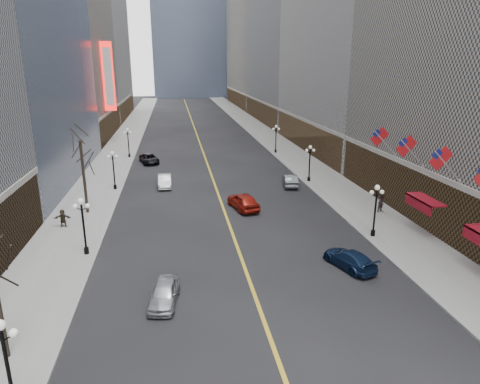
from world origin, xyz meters
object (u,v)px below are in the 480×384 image
object	(u,v)px
streetlamp_west_0	(6,358)
car_sb_mid	(243,201)
streetlamp_east_3	(276,136)
streetlamp_west_3	(128,140)
car_sb_far	(290,180)
car_nb_far	(149,159)
streetlamp_east_1	(376,205)
car_nb_near	(164,293)
streetlamp_west_1	(83,220)
streetlamp_east_2	(310,159)
car_nb_mid	(165,181)
car_sb_near	(350,259)
streetlamp_west_2	(113,166)

from	to	relation	value
streetlamp_west_0	car_sb_mid	size ratio (longest dim) A/B	0.91
streetlamp_west_0	streetlamp_east_3	bearing A→B (deg)	65.59
streetlamp_west_3	car_sb_far	distance (m)	28.52
car_sb_mid	car_nb_far	bearing A→B (deg)	-78.66
streetlamp_east_1	streetlamp_west_0	world-z (taller)	same
car_nb_near	car_nb_far	bearing A→B (deg)	102.22
car_nb_far	streetlamp_west_3	bearing A→B (deg)	112.95
streetlamp_east_3	streetlamp_west_1	world-z (taller)	same
streetlamp_east_2	car_nb_near	bearing A→B (deg)	-124.05
streetlamp_east_2	car_sb_mid	xyz separation A→B (m)	(-9.80, -8.92, -2.05)
streetlamp_west_0	streetlamp_west_1	size ratio (longest dim) A/B	1.00
streetlamp_west_3	car_nb_far	size ratio (longest dim) A/B	0.92
streetlamp_west_0	streetlamp_west_3	size ratio (longest dim) A/B	1.00
streetlamp_east_3	car_nb_far	distance (m)	20.86
car_sb_far	streetlamp_west_1	bearing A→B (deg)	48.49
car_nb_mid	car_nb_far	distance (m)	13.37
car_sb_near	streetlamp_east_2	bearing A→B (deg)	-119.39
streetlamp_west_3	streetlamp_west_2	bearing A→B (deg)	-90.00
streetlamp_west_1	car_nb_far	xyz separation A→B (m)	(3.30, 31.75, -2.22)
streetlamp_east_1	car_nb_near	xyz separation A→B (m)	(-17.52, -7.92, -2.21)
streetlamp_west_3	car_sb_mid	world-z (taller)	streetlamp_west_3
streetlamp_east_2	streetlamp_west_2	world-z (taller)	same
streetlamp_west_1	car_nb_far	bearing A→B (deg)	84.06
streetlamp_east_1	streetlamp_west_0	size ratio (longest dim) A/B	1.00
streetlamp_west_2	car_sb_mid	bearing A→B (deg)	-32.88
streetlamp_west_0	streetlamp_west_2	xyz separation A→B (m)	(0.00, 34.00, 0.00)
streetlamp_west_1	car_sb_far	bearing A→B (deg)	38.60
streetlamp_east_1	car_nb_near	distance (m)	19.35
streetlamp_west_2	car_nb_far	world-z (taller)	streetlamp_west_2
streetlamp_east_2	streetlamp_west_1	bearing A→B (deg)	-142.67
streetlamp_west_1	car_sb_near	size ratio (longest dim) A/B	0.99
streetlamp_west_2	streetlamp_west_3	xyz separation A→B (m)	(0.00, 18.00, 0.00)
streetlamp_west_0	streetlamp_east_2	bearing A→B (deg)	55.23
streetlamp_east_2	streetlamp_west_3	xyz separation A→B (m)	(-23.60, 18.00, 0.00)
streetlamp_west_2	car_nb_far	xyz separation A→B (m)	(3.30, 13.75, -2.22)
streetlamp_west_0	car_nb_far	size ratio (longest dim) A/B	0.92
streetlamp_east_3	car_nb_far	bearing A→B (deg)	-168.16
streetlamp_west_2	car_nb_near	world-z (taller)	streetlamp_west_2
car_nb_mid	car_sb_near	distance (m)	27.28
car_nb_mid	car_nb_far	world-z (taller)	car_nb_mid
streetlamp_west_0	car_nb_mid	size ratio (longest dim) A/B	1.03
streetlamp_east_2	streetlamp_west_1	distance (m)	29.68
car_nb_mid	car_sb_far	bearing A→B (deg)	-8.78
streetlamp_west_0	car_nb_near	bearing A→B (deg)	53.01
car_nb_mid	car_sb_near	world-z (taller)	car_nb_mid
streetlamp_east_3	streetlamp_west_0	size ratio (longest dim) A/B	1.00
streetlamp_west_2	streetlamp_west_3	distance (m)	18.00
streetlamp_west_0	streetlamp_west_1	world-z (taller)	same
car_sb_mid	streetlamp_east_2	bearing A→B (deg)	-151.20
car_nb_mid	car_sb_mid	size ratio (longest dim) A/B	0.88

